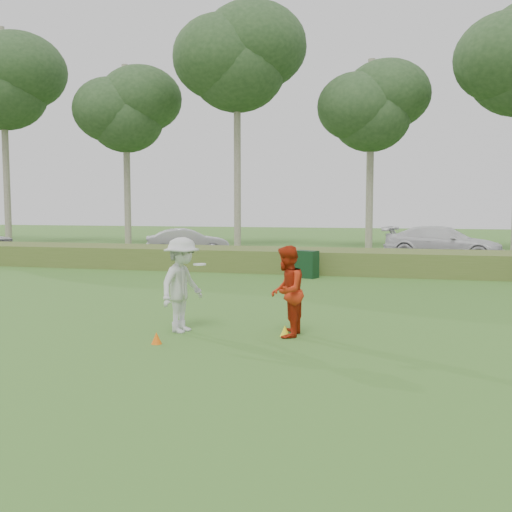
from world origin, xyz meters
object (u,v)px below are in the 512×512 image
(cone_orange, at_px, (156,338))
(car_right, at_px, (443,243))
(player_red, at_px, (287,291))
(car_mid, at_px, (188,242))
(utility_cabinet, at_px, (306,264))
(cone_yellow, at_px, (285,331))
(player_white, at_px, (182,285))

(cone_orange, relative_size, car_right, 0.04)
(player_red, xyz_separation_m, car_mid, (-8.71, 17.02, -0.16))
(player_red, relative_size, utility_cabinet, 1.84)
(cone_orange, relative_size, cone_yellow, 1.02)
(car_right, bearing_deg, cone_orange, 175.63)
(car_mid, bearing_deg, cone_orange, 174.70)
(utility_cabinet, bearing_deg, cone_yellow, -62.12)
(player_white, height_order, player_red, player_white)
(cone_yellow, height_order, car_right, car_right)
(player_white, bearing_deg, car_mid, 34.50)
(player_white, xyz_separation_m, player_red, (2.24, 0.12, -0.07))
(cone_yellow, bearing_deg, car_mid, 117.02)
(cone_yellow, height_order, car_mid, car_mid)
(cone_orange, distance_m, utility_cabinet, 11.03)
(utility_cabinet, height_order, car_right, car_right)
(cone_yellow, bearing_deg, player_red, -23.08)
(cone_orange, bearing_deg, car_mid, 109.23)
(player_white, distance_m, player_red, 2.24)
(player_red, height_order, utility_cabinet, player_red)
(car_mid, distance_m, car_right, 13.01)
(cone_yellow, bearing_deg, utility_cabinet, 96.56)
(car_mid, bearing_deg, player_white, 176.14)
(player_white, xyz_separation_m, car_right, (6.52, 17.92, -0.13))
(player_white, relative_size, car_mid, 0.47)
(utility_cabinet, bearing_deg, car_right, 77.48)
(player_red, distance_m, utility_cabinet, 9.78)
(cone_orange, bearing_deg, car_right, 70.86)
(cone_yellow, bearing_deg, car_right, 76.35)
(player_white, xyz_separation_m, cone_orange, (-0.09, -1.13, -0.90))
(car_mid, bearing_deg, cone_yellow, -177.51)
(player_white, bearing_deg, car_right, -6.17)
(player_red, height_order, car_right, player_red)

